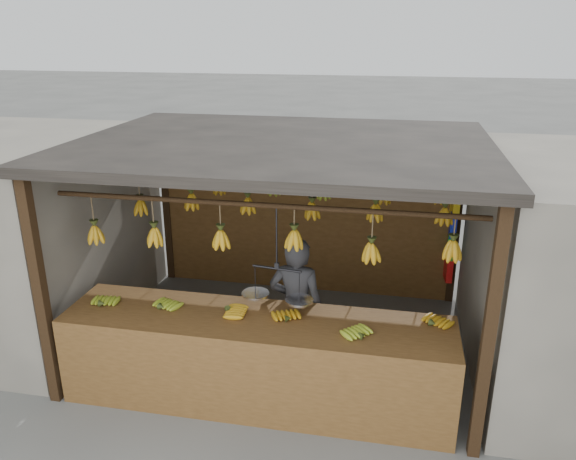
# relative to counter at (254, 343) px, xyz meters

# --- Properties ---
(ground) EXTENTS (80.00, 80.00, 0.00)m
(ground) POSITION_rel_counter_xyz_m (0.03, 1.24, -0.71)
(ground) COLOR #5B5B57
(stall) EXTENTS (4.30, 3.30, 2.40)m
(stall) POSITION_rel_counter_xyz_m (0.03, 1.56, 1.26)
(stall) COLOR black
(stall) RESTS_ON ground
(counter) EXTENTS (3.75, 0.85, 0.96)m
(counter) POSITION_rel_counter_xyz_m (0.00, 0.00, 0.00)
(counter) COLOR brown
(counter) RESTS_ON ground
(hanging_bananas) EXTENTS (3.58, 2.17, 0.39)m
(hanging_bananas) POSITION_rel_counter_xyz_m (0.02, 1.23, 0.92)
(hanging_bananas) COLOR #B68113
(hanging_bananas) RESTS_ON ground
(balance_scale) EXTENTS (0.69, 0.31, 0.92)m
(balance_scale) POSITION_rel_counter_xyz_m (0.18, 0.24, 0.43)
(balance_scale) COLOR black
(balance_scale) RESTS_ON ground
(vendor) EXTENTS (0.59, 0.40, 1.56)m
(vendor) POSITION_rel_counter_xyz_m (0.29, 0.64, 0.07)
(vendor) COLOR #262628
(vendor) RESTS_ON ground
(bag_bundles) EXTENTS (0.08, 0.26, 1.22)m
(bag_bundles) POSITION_rel_counter_xyz_m (1.97, 2.59, 0.28)
(bag_bundles) COLOR yellow
(bag_bundles) RESTS_ON ground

